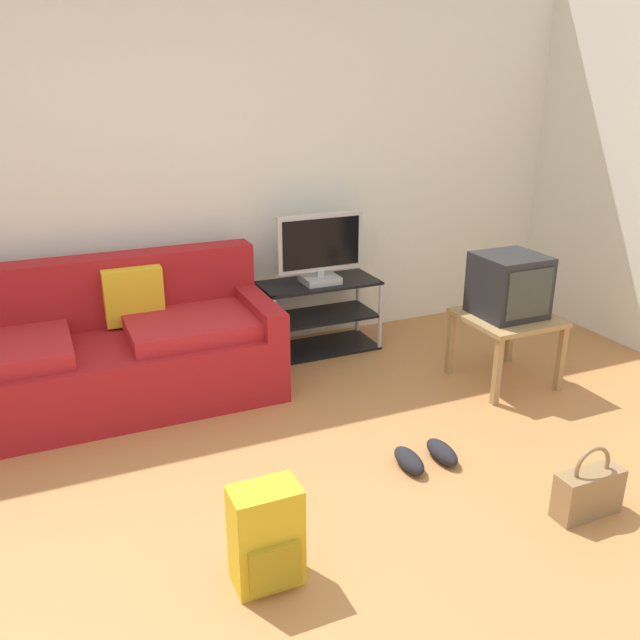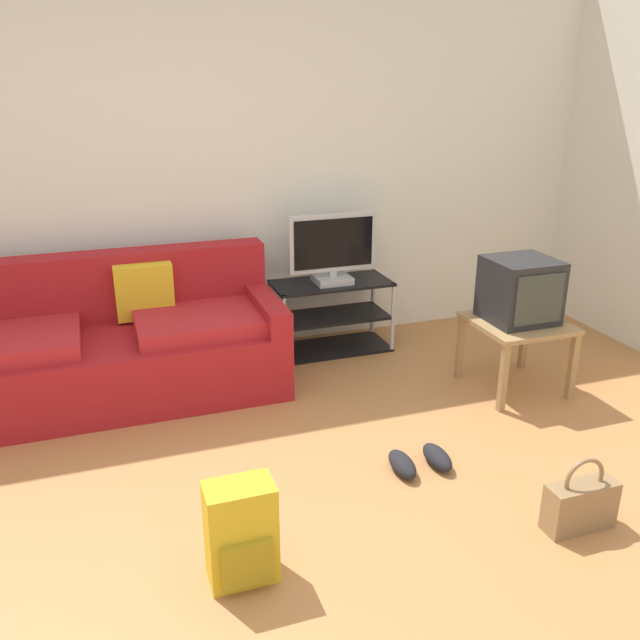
{
  "view_description": "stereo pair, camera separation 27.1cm",
  "coord_description": "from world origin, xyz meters",
  "px_view_note": "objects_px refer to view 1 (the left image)",
  "views": [
    {
      "loc": [
        -0.92,
        -2.04,
        1.91
      ],
      "look_at": [
        0.45,
        1.08,
        0.64
      ],
      "focal_mm": 37.29,
      "sensor_mm": 36.0,
      "label": 1
    },
    {
      "loc": [
        -0.67,
        -2.14,
        1.91
      ],
      "look_at": [
        0.45,
        1.08,
        0.64
      ],
      "focal_mm": 37.29,
      "sensor_mm": 36.0,
      "label": 2
    }
  ],
  "objects_px": {
    "crt_tv": "(509,285)",
    "sneakers_pair": "(426,456)",
    "side_table": "(507,325)",
    "backpack": "(266,537)",
    "handbag": "(588,491)",
    "flat_tv": "(320,249)",
    "couch": "(101,353)",
    "tv_stand": "(319,316)"
  },
  "relations": [
    {
      "from": "tv_stand",
      "to": "sneakers_pair",
      "type": "xyz_separation_m",
      "value": [
        -0.11,
        -1.63,
        -0.21
      ]
    },
    {
      "from": "couch",
      "to": "tv_stand",
      "type": "bearing_deg",
      "value": 8.35
    },
    {
      "from": "handbag",
      "to": "sneakers_pair",
      "type": "height_order",
      "value": "handbag"
    },
    {
      "from": "crt_tv",
      "to": "flat_tv",
      "type": "bearing_deg",
      "value": 133.1
    },
    {
      "from": "backpack",
      "to": "side_table",
      "type": "bearing_deg",
      "value": 35.22
    },
    {
      "from": "backpack",
      "to": "handbag",
      "type": "bearing_deg",
      "value": -0.76
    },
    {
      "from": "side_table",
      "to": "crt_tv",
      "type": "xyz_separation_m",
      "value": [
        0.0,
        0.02,
        0.26
      ]
    },
    {
      "from": "couch",
      "to": "handbag",
      "type": "xyz_separation_m",
      "value": [
        1.88,
        -2.06,
        -0.19
      ]
    },
    {
      "from": "side_table",
      "to": "handbag",
      "type": "xyz_separation_m",
      "value": [
        -0.54,
        -1.3,
        -0.27
      ]
    },
    {
      "from": "handbag",
      "to": "sneakers_pair",
      "type": "distance_m",
      "value": 0.8
    },
    {
      "from": "crt_tv",
      "to": "side_table",
      "type": "bearing_deg",
      "value": -90.0
    },
    {
      "from": "handbag",
      "to": "flat_tv",
      "type": "bearing_deg",
      "value": 98.56
    },
    {
      "from": "flat_tv",
      "to": "handbag",
      "type": "bearing_deg",
      "value": -81.44
    },
    {
      "from": "crt_tv",
      "to": "handbag",
      "type": "bearing_deg",
      "value": -112.4
    },
    {
      "from": "couch",
      "to": "side_table",
      "type": "height_order",
      "value": "couch"
    },
    {
      "from": "side_table",
      "to": "couch",
      "type": "bearing_deg",
      "value": 162.64
    },
    {
      "from": "flat_tv",
      "to": "backpack",
      "type": "bearing_deg",
      "value": -118.78
    },
    {
      "from": "sneakers_pair",
      "to": "couch",
      "type": "bearing_deg",
      "value": 135.46
    },
    {
      "from": "backpack",
      "to": "crt_tv",
      "type": "bearing_deg",
      "value": 35.56
    },
    {
      "from": "sneakers_pair",
      "to": "crt_tv",
      "type": "bearing_deg",
      "value": 33.83
    },
    {
      "from": "backpack",
      "to": "sneakers_pair",
      "type": "distance_m",
      "value": 1.15
    },
    {
      "from": "side_table",
      "to": "crt_tv",
      "type": "relative_size",
      "value": 1.39
    },
    {
      "from": "couch",
      "to": "crt_tv",
      "type": "height_order",
      "value": "crt_tv"
    },
    {
      "from": "flat_tv",
      "to": "handbag",
      "type": "height_order",
      "value": "flat_tv"
    },
    {
      "from": "backpack",
      "to": "sneakers_pair",
      "type": "bearing_deg",
      "value": 30.74
    },
    {
      "from": "couch",
      "to": "side_table",
      "type": "relative_size",
      "value": 3.77
    },
    {
      "from": "side_table",
      "to": "backpack",
      "type": "height_order",
      "value": "side_table"
    },
    {
      "from": "tv_stand",
      "to": "handbag",
      "type": "distance_m",
      "value": 2.32
    },
    {
      "from": "tv_stand",
      "to": "crt_tv",
      "type": "distance_m",
      "value": 1.37
    },
    {
      "from": "handbag",
      "to": "tv_stand",
      "type": "bearing_deg",
      "value": 98.48
    },
    {
      "from": "tv_stand",
      "to": "backpack",
      "type": "xyz_separation_m",
      "value": [
        -1.14,
        -2.1,
        -0.05
      ]
    },
    {
      "from": "couch",
      "to": "crt_tv",
      "type": "relative_size",
      "value": 5.26
    },
    {
      "from": "side_table",
      "to": "crt_tv",
      "type": "distance_m",
      "value": 0.26
    },
    {
      "from": "tv_stand",
      "to": "flat_tv",
      "type": "xyz_separation_m",
      "value": [
        0.0,
        -0.02,
        0.5
      ]
    },
    {
      "from": "flat_tv",
      "to": "couch",
      "type": "bearing_deg",
      "value": -172.46
    },
    {
      "from": "crt_tv",
      "to": "backpack",
      "type": "distance_m",
      "value": 2.37
    },
    {
      "from": "backpack",
      "to": "sneakers_pair",
      "type": "xyz_separation_m",
      "value": [
        1.03,
        0.47,
        -0.17
      ]
    },
    {
      "from": "couch",
      "to": "sneakers_pair",
      "type": "distance_m",
      "value": 2.03
    },
    {
      "from": "crt_tv",
      "to": "tv_stand",
      "type": "bearing_deg",
      "value": 132.44
    },
    {
      "from": "flat_tv",
      "to": "backpack",
      "type": "height_order",
      "value": "flat_tv"
    },
    {
      "from": "crt_tv",
      "to": "sneakers_pair",
      "type": "distance_m",
      "value": 1.34
    },
    {
      "from": "tv_stand",
      "to": "side_table",
      "type": "bearing_deg",
      "value": -48.03
    }
  ]
}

